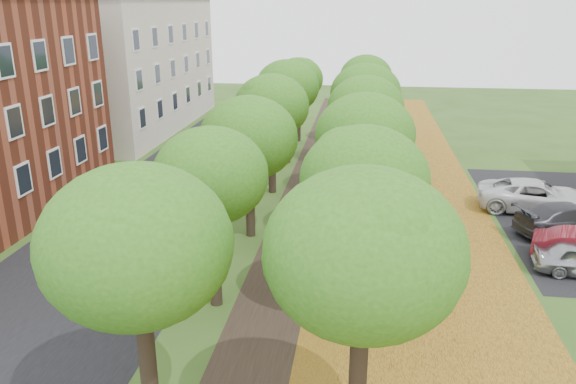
% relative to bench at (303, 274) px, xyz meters
% --- Properties ---
extents(street_asphalt, '(8.00, 70.00, 0.01)m').
position_rel_bench_xyz_m(street_asphalt, '(-8.07, 7.38, -0.47)').
color(street_asphalt, black).
rests_on(street_asphalt, ground).
extents(footpath, '(3.20, 70.00, 0.01)m').
position_rel_bench_xyz_m(footpath, '(-0.57, 7.38, -0.47)').
color(footpath, black).
rests_on(footpath, ground).
extents(leaf_verge, '(7.50, 70.00, 0.01)m').
position_rel_bench_xyz_m(leaf_verge, '(4.43, 7.38, -0.46)').
color(leaf_verge, '#B18420').
rests_on(leaf_verge, ground).
extents(tree_row_west, '(3.93, 33.93, 6.23)m').
position_rel_bench_xyz_m(tree_row_west, '(-2.77, 7.38, 4.06)').
color(tree_row_west, black).
rests_on(tree_row_west, ground).
extents(tree_row_east, '(3.93, 33.93, 6.23)m').
position_rel_bench_xyz_m(tree_row_east, '(2.03, 7.38, 4.06)').
color(tree_row_east, black).
rests_on(tree_row_east, ground).
extents(building_cream, '(10.30, 20.30, 10.40)m').
position_rel_bench_xyz_m(building_cream, '(-17.57, 25.38, 4.74)').
color(building_cream, beige).
rests_on(building_cream, ground).
extents(bench, '(0.78, 1.96, 0.90)m').
position_rel_bench_xyz_m(bench, '(0.00, 0.00, 0.00)').
color(bench, '#273129').
rests_on(bench, ground).
extents(car_grey, '(5.27, 3.41, 1.42)m').
position_rel_bench_xyz_m(car_grey, '(11.14, 6.32, 0.24)').
color(car_grey, '#2F2F34').
rests_on(car_grey, ground).
extents(car_white, '(5.74, 3.20, 1.52)m').
position_rel_bench_xyz_m(car_white, '(10.50, 9.25, 0.29)').
color(car_white, silver).
rests_on(car_white, ground).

